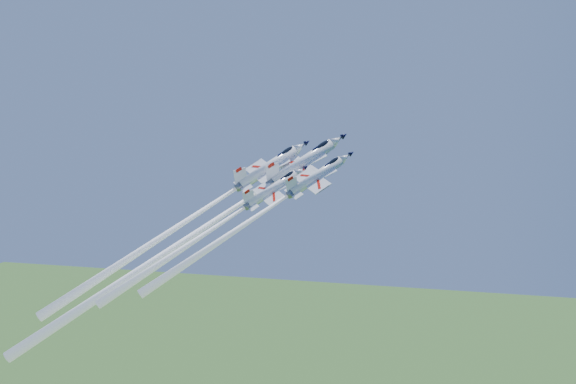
% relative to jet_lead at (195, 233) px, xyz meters
% --- Properties ---
extents(jet_lead, '(42.05, 35.67, 47.19)m').
position_rel_jet_lead_xyz_m(jet_lead, '(0.00, 0.00, 0.00)').
color(jet_lead, white).
extents(jet_left, '(35.33, 29.55, 38.75)m').
position_rel_jet_lead_xyz_m(jet_left, '(-3.00, 3.63, 1.76)').
color(jet_left, white).
extents(jet_right, '(26.47, 21.85, 28.41)m').
position_rel_jet_lead_xyz_m(jet_right, '(12.68, -3.76, 4.13)').
color(jet_right, white).
extents(jet_slot, '(26.60, 22.04, 28.72)m').
position_rel_jet_lead_xyz_m(jet_slot, '(3.90, -1.69, 1.24)').
color(jet_slot, white).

